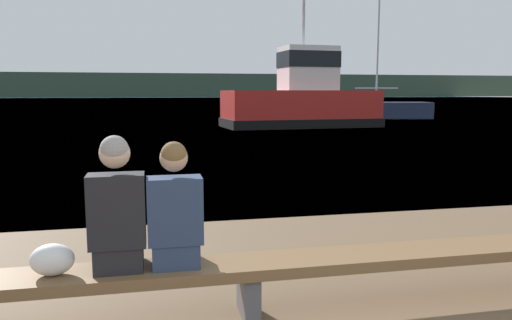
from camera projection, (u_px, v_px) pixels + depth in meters
name	position (u px, v px, depth m)	size (l,w,h in m)	color
water_surface	(155.00, 99.00, 123.00)	(240.00, 240.00, 0.00)	teal
far_shoreline	(152.00, 85.00, 183.42)	(600.00, 12.00, 8.49)	#2D3D2D
bench_main	(248.00, 270.00, 3.77)	(7.95, 0.44, 0.43)	brown
person_left	(117.00, 211.00, 3.51)	(0.39, 0.38, 0.97)	black
person_right	(175.00, 213.00, 3.60)	(0.39, 0.38, 0.92)	navy
shopping_bag	(52.00, 260.00, 3.45)	(0.30, 0.21, 0.22)	white
tugboat_red	(302.00, 102.00, 24.58)	(7.79, 3.72, 6.65)	red
moored_sailboat	(381.00, 110.00, 32.60)	(6.54, 3.46, 8.53)	#1E2847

